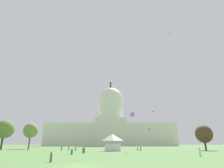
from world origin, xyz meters
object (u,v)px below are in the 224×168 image
tree_east_near (204,134)px  kite_blue_high (116,89)px  event_tent (112,142)px  tree_west_near (4,129)px  person_teal_front_center (72,152)px  person_denim_lawn_far_right (62,148)px  kite_violet_low (132,114)px  tree_west_far (31,131)px  kite_cyan_mid (153,111)px  person_white_edge_east (200,152)px  person_denim_back_center (69,148)px  person_olive_lawn_far_left (51,157)px  person_olive_back_left (84,150)px  kite_gold_low (127,132)px  capitol_building (110,126)px  kite_pink_mid (97,114)px  person_orange_near_tree_west (138,149)px  kite_yellow_high (169,34)px  person_teal_front_right (141,149)px  person_denim_mid_right (76,149)px  person_orange_near_tree_east (28,149)px  person_teal_mid_left (83,150)px  kite_green_high (79,101)px  kite_black_low (149,129)px

tree_east_near → kite_blue_high: (-33.35, 88.98, 44.43)m
event_tent → tree_west_near: (-46.92, 10.68, 5.43)m
event_tent → person_teal_front_center: event_tent is taller
person_denim_lawn_far_right → kite_violet_low: (27.56, -13.57, 11.76)m
tree_west_far → kite_cyan_mid: 65.54m
kite_cyan_mid → person_white_edge_east: bearing=-55.3°
tree_west_near → person_denim_back_center: bearing=-2.3°
tree_west_near → person_olive_lawn_far_left: (37.00, -54.09, -7.86)m
event_tent → person_denim_lawn_far_right: 21.85m
person_olive_back_left → kite_gold_low: (19.68, 83.88, 10.10)m
capitol_building → kite_blue_high: size_ratio=57.78×
capitol_building → tree_west_far: bearing=-109.2°
person_teal_front_center → kite_pink_mid: size_ratio=0.42×
person_orange_near_tree_west → kite_yellow_high: size_ratio=2.06×
person_teal_front_right → person_orange_near_tree_west: bearing=-30.1°
event_tent → person_denim_back_center: (-18.13, 9.52, -2.32)m
person_denim_mid_right → person_denim_lawn_far_right: size_ratio=0.90×
kite_yellow_high → kite_pink_mid: kite_yellow_high is taller
person_orange_near_tree_east → kite_yellow_high: 64.19m
person_teal_mid_left → person_white_edge_east: 32.42m
capitol_building → person_teal_mid_left: capitol_building is taller
tree_west_near → kite_pink_mid: kite_pink_mid is taller
person_denim_back_center → kite_green_high: size_ratio=0.92×
person_denim_lawn_far_right → kite_gold_low: kite_gold_low is taller
person_denim_back_center → kite_pink_mid: size_ratio=0.51×
person_orange_near_tree_west → person_olive_lawn_far_left: 47.56m
person_denim_back_center → person_teal_front_center: 33.82m
tree_west_near → person_white_edge_east: size_ratio=7.13×
kite_black_low → person_teal_mid_left: bearing=25.4°
tree_east_near → tree_west_near: 84.98m
kite_blue_high → kite_black_low: bearing=-16.6°
tree_west_far → person_teal_mid_left: (31.93, -38.29, -8.23)m
person_teal_mid_left → kite_black_low: (34.73, 69.09, 11.00)m
person_teal_front_center → kite_green_high: kite_green_high is taller
kite_black_low → tree_west_near: bearing=-6.1°
person_denim_mid_right → tree_west_near: bearing=-84.4°
person_teal_front_right → person_olive_lawn_far_left: (-20.89, -46.31, 0.03)m
kite_yellow_high → kite_black_low: size_ratio=0.82×
tree_west_near → person_teal_front_center: 50.47m
tree_west_near → kite_blue_high: 107.57m
tree_east_near → kite_black_low: (-12.27, 49.40, 5.33)m
capitol_building → kite_green_high: (-29.03, -45.77, 17.86)m
tree_west_far → kite_pink_mid: (28.99, 72.07, 19.39)m
tree_east_near → kite_gold_low: kite_gold_low is taller
tree_west_near → kite_gold_low: tree_west_near is taller
capitol_building → tree_west_far: size_ratio=11.22×
person_olive_back_left → kite_blue_high: (12.88, 111.95, 50.02)m
event_tent → person_olive_back_left: event_tent is taller
person_denim_mid_right → kite_gold_low: kite_gold_low is taller
person_denim_mid_right → kite_cyan_mid: size_ratio=1.00×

